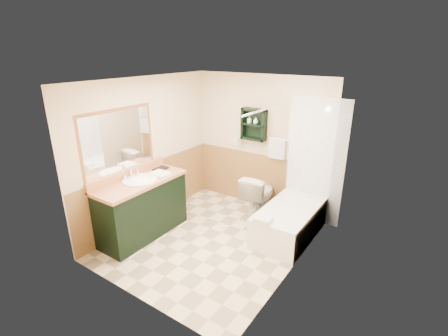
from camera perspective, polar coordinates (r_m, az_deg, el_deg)
floor at (r=5.16m, az=-2.13°, el=-12.52°), size 3.00×3.00×0.00m
back_wall at (r=5.85m, az=6.54°, el=4.36°), size 2.60×0.04×2.40m
left_wall at (r=5.47m, az=-13.56°, el=2.77°), size 0.04×3.00×2.40m
right_wall at (r=4.03m, az=13.01°, el=-3.55°), size 0.04×3.00×2.40m
ceiling at (r=4.35m, az=-2.56°, el=15.35°), size 2.60×3.00×0.04m
wainscot_left at (r=5.69m, az=-12.75°, el=-4.02°), size 2.98×2.98×1.00m
wainscot_back at (r=6.05m, az=6.12°, el=-2.10°), size 2.58×2.58×1.00m
mirror_frame at (r=5.01m, az=-18.04°, el=4.32°), size 1.30×1.30×1.00m
mirror_glass at (r=5.01m, az=-18.01°, el=4.31°), size 1.20×1.20×0.90m
tile_right at (r=4.76m, az=15.78°, el=-2.01°), size 1.50×1.50×2.10m
tile_back at (r=5.48m, az=15.76°, el=0.96°), size 0.95×0.95×2.10m
tile_accent at (r=4.52m, az=16.69°, el=8.04°), size 1.50×1.50×0.10m
wall_shelf at (r=5.71m, az=5.24°, el=7.64°), size 0.45×0.15×0.55m
hair_dryer at (r=5.96m, az=2.73°, el=4.78°), size 0.10×0.24×0.18m
towel_bar at (r=5.60m, az=9.44°, el=5.09°), size 0.40×0.06×0.40m
curtain_rod at (r=4.77m, az=8.24°, el=10.51°), size 0.03×1.60×0.03m
shower_curtain at (r=5.13m, az=8.63°, el=1.38°), size 1.05×1.05×1.70m
vanity at (r=5.23m, az=-14.12°, el=-6.82°), size 0.59×1.47×0.93m
bathtub at (r=5.29m, az=11.64°, el=-8.97°), size 0.73×1.50×0.49m
toilet at (r=5.73m, az=6.11°, el=-4.76°), size 0.47×0.79×0.76m
counter_towel at (r=5.17m, az=-11.16°, el=-1.02°), size 0.29×0.23×0.04m
vanity_book at (r=5.44m, az=-11.81°, el=1.12°), size 0.18×0.03×0.24m
tub_towel at (r=4.66m, az=6.87°, el=-9.00°), size 0.23×0.19×0.07m
soap_bottle_a at (r=5.74m, az=4.49°, el=8.15°), size 0.07×0.13×0.05m
soap_bottle_b at (r=5.68m, az=5.60°, el=8.16°), size 0.09×0.12×0.09m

